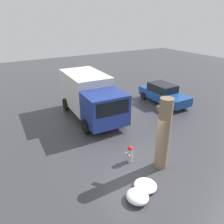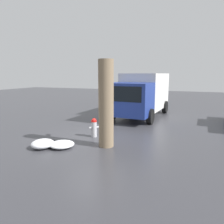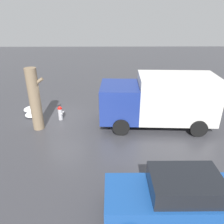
# 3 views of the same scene
# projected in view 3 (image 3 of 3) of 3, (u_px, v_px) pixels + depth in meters

# --- Properties ---
(ground_plane) EXTENTS (60.00, 60.00, 0.00)m
(ground_plane) POSITION_uv_depth(u_px,v_px,m) (61.00, 119.00, 13.35)
(ground_plane) COLOR #38383D
(fire_hydrant) EXTENTS (0.39, 0.40, 0.87)m
(fire_hydrant) POSITION_uv_depth(u_px,v_px,m) (60.00, 113.00, 13.16)
(fire_hydrant) COLOR #B7B7BC
(fire_hydrant) RESTS_ON ground_plane
(tree_trunk) EXTENTS (0.91, 0.60, 3.44)m
(tree_trunk) POSITION_uv_depth(u_px,v_px,m) (35.00, 100.00, 11.64)
(tree_trunk) COLOR #7F6B51
(tree_trunk) RESTS_ON ground_plane
(delivery_truck) EXTENTS (6.36, 2.99, 2.92)m
(delivery_truck) POSITION_uv_depth(u_px,v_px,m) (160.00, 99.00, 12.12)
(delivery_truck) COLOR navy
(delivery_truck) RESTS_ON ground_plane
(parked_car) EXTENTS (4.48, 1.93, 1.56)m
(parked_car) POSITION_uv_depth(u_px,v_px,m) (178.00, 196.00, 6.82)
(parked_car) COLOR #194793
(parked_car) RESTS_ON ground_plane
(snow_pile_by_hydrant) EXTENTS (0.98, 0.96, 0.24)m
(snow_pile_by_hydrant) POSITION_uv_depth(u_px,v_px,m) (33.00, 114.00, 13.73)
(snow_pile_by_hydrant) COLOR white
(snow_pile_by_hydrant) RESTS_ON ground_plane
(snow_pile_curbside) EXTENTS (0.93, 0.88, 0.34)m
(snow_pile_curbside) POSITION_uv_depth(u_px,v_px,m) (31.00, 109.00, 14.31)
(snow_pile_curbside) COLOR white
(snow_pile_curbside) RESTS_ON ground_plane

